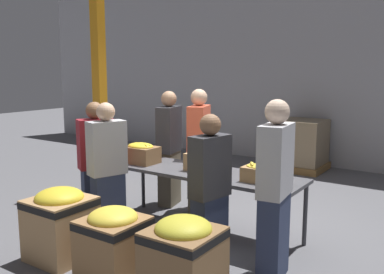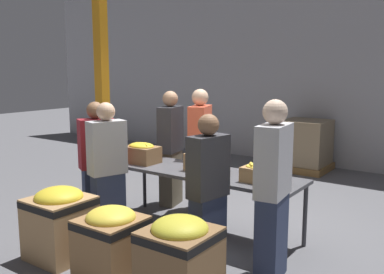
# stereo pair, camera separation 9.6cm
# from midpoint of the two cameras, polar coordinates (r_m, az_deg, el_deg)

# --- Properties ---
(ground_plane) EXTENTS (30.00, 30.00, 0.00)m
(ground_plane) POSITION_cam_midpoint_polar(r_m,az_deg,el_deg) (5.47, 1.73, -12.44)
(ground_plane) COLOR slate
(wall_back) EXTENTS (16.00, 0.08, 4.00)m
(wall_back) POSITION_cam_midpoint_polar(r_m,az_deg,el_deg) (9.14, 17.70, 8.67)
(wall_back) COLOR #A8A8AD
(wall_back) RESTS_ON ground_plane
(sorting_table) EXTENTS (2.54, 0.74, 0.78)m
(sorting_table) POSITION_cam_midpoint_polar(r_m,az_deg,el_deg) (5.24, 1.77, -5.10)
(sorting_table) COLOR #4C4C51
(sorting_table) RESTS_ON ground_plane
(banana_box_0) EXTENTS (0.45, 0.32, 0.27)m
(banana_box_0) POSITION_cam_midpoint_polar(r_m,az_deg,el_deg) (5.68, -6.27, -2.07)
(banana_box_0) COLOR olive
(banana_box_0) RESTS_ON sorting_table
(banana_box_1) EXTENTS (0.48, 0.27, 0.30)m
(banana_box_1) POSITION_cam_midpoint_polar(r_m,az_deg,el_deg) (5.18, 2.39, -3.04)
(banana_box_1) COLOR tan
(banana_box_1) RESTS_ON sorting_table
(banana_box_2) EXTENTS (0.46, 0.26, 0.22)m
(banana_box_2) POSITION_cam_midpoint_polar(r_m,az_deg,el_deg) (4.74, 10.05, -4.82)
(banana_box_2) COLOR #A37A4C
(banana_box_2) RESTS_ON sorting_table
(volunteer_0) EXTENTS (0.32, 0.49, 1.69)m
(volunteer_0) POSITION_cam_midpoint_polar(r_m,az_deg,el_deg) (6.28, -2.43, -1.60)
(volunteer_0) COLOR #6B604C
(volunteer_0) RESTS_ON ground_plane
(volunteer_1) EXTENTS (0.37, 0.51, 1.73)m
(volunteer_1) POSITION_cam_midpoint_polar(r_m,az_deg,el_deg) (6.00, 1.52, -1.90)
(volunteer_1) COLOR #6B604C
(volunteer_1) RESTS_ON ground_plane
(volunteer_2) EXTENTS (0.29, 0.49, 1.73)m
(volunteer_2) POSITION_cam_midpoint_polar(r_m,az_deg,el_deg) (4.14, 11.36, -7.15)
(volunteer_2) COLOR #2D3856
(volunteer_2) RESTS_ON ground_plane
(volunteer_3) EXTENTS (0.39, 0.48, 1.60)m
(volunteer_3) POSITION_cam_midpoint_polar(r_m,az_deg,el_deg) (5.56, -12.06, -3.66)
(volunteer_3) COLOR #2D3856
(volunteer_3) RESTS_ON ground_plane
(volunteer_4) EXTENTS (0.35, 0.48, 1.62)m
(volunteer_4) POSITION_cam_midpoint_polar(r_m,az_deg,el_deg) (5.19, -10.66, -4.44)
(volunteer_4) COLOR #2D3856
(volunteer_4) RESTS_ON ground_plane
(volunteer_5) EXTENTS (0.28, 0.45, 1.58)m
(volunteer_5) POSITION_cam_midpoint_polar(r_m,az_deg,el_deg) (4.29, 2.79, -7.50)
(volunteer_5) COLOR #2D3856
(volunteer_5) RESTS_ON ground_plane
(donation_bin_0) EXTENTS (0.60, 0.60, 0.78)m
(donation_bin_0) POSITION_cam_midpoint_polar(r_m,az_deg,el_deg) (4.82, -16.63, -10.62)
(donation_bin_0) COLOR tan
(donation_bin_0) RESTS_ON ground_plane
(donation_bin_1) EXTENTS (0.57, 0.57, 0.71)m
(donation_bin_1) POSITION_cam_midpoint_polar(r_m,az_deg,el_deg) (4.29, -10.04, -13.44)
(donation_bin_1) COLOR olive
(donation_bin_1) RESTS_ON ground_plane
(donation_bin_2) EXTENTS (0.58, 0.58, 0.78)m
(donation_bin_2) POSITION_cam_midpoint_polar(r_m,az_deg,el_deg) (3.77, -0.88, -15.89)
(donation_bin_2) COLOR olive
(donation_bin_2) RESTS_ON ground_plane
(support_pillar) EXTENTS (0.17, 0.17, 4.00)m
(support_pillar) POSITION_cam_midpoint_polar(r_m,az_deg,el_deg) (7.10, -11.58, 8.89)
(support_pillar) COLOR orange
(support_pillar) RESTS_ON ground_plane
(pallet_stack_0) EXTENTS (0.93, 0.93, 1.00)m
(pallet_stack_0) POSITION_cam_midpoint_polar(r_m,az_deg,el_deg) (8.77, 15.16, -1.13)
(pallet_stack_0) COLOR olive
(pallet_stack_0) RESTS_ON ground_plane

